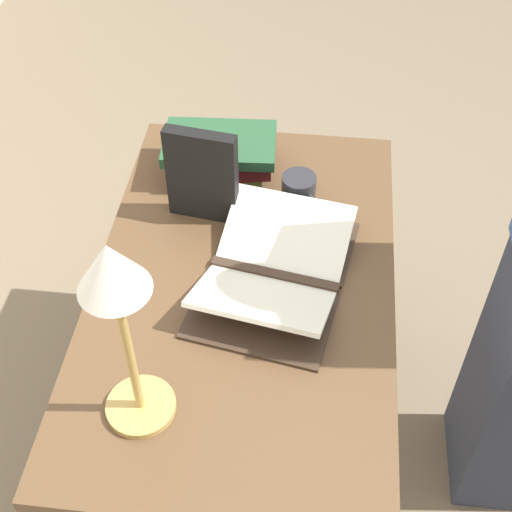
{
  "coord_description": "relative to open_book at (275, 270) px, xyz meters",
  "views": [
    {
      "loc": [
        -1.11,
        -0.16,
        2.04
      ],
      "look_at": [
        0.01,
        -0.03,
        0.85
      ],
      "focal_mm": 50.0,
      "sensor_mm": 36.0,
      "label": 1
    }
  ],
  "objects": [
    {
      "name": "coffee_mug",
      "position": [
        0.26,
        -0.04,
        0.02
      ],
      "size": [
        0.11,
        0.1,
        0.1
      ],
      "rotation": [
        0.0,
        0.0,
        3.83
      ],
      "color": "#28282D",
      "rests_on": "reading_desk"
    },
    {
      "name": "reading_desk",
      "position": [
        -0.02,
        0.07,
        -0.15
      ],
      "size": [
        1.18,
        0.72,
        0.77
      ],
      "color": "brown",
      "rests_on": "ground_plane"
    },
    {
      "name": "open_book",
      "position": [
        0.0,
        0.0,
        0.0
      ],
      "size": [
        0.52,
        0.4,
        0.09
      ],
      "rotation": [
        0.0,
        0.0,
        -0.17
      ],
      "color": "#38281E",
      "rests_on": "reading_desk"
    },
    {
      "name": "book_stack_tall",
      "position": [
        0.38,
        0.19,
        0.03
      ],
      "size": [
        0.22,
        0.31,
        0.11
      ],
      "color": "brown",
      "rests_on": "reading_desk"
    },
    {
      "name": "ground_plane",
      "position": [
        -0.02,
        0.07,
        -0.8
      ],
      "size": [
        12.0,
        12.0,
        0.0
      ],
      "primitive_type": "plane",
      "color": "#70604C"
    },
    {
      "name": "book_standing_upright",
      "position": [
        0.2,
        0.2,
        0.1
      ],
      "size": [
        0.06,
        0.18,
        0.26
      ],
      "rotation": [
        0.0,
        0.0,
        -0.14
      ],
      "color": "black",
      "rests_on": "reading_desk"
    },
    {
      "name": "reading_lamp",
      "position": [
        -0.39,
        0.24,
        0.32
      ],
      "size": [
        0.14,
        0.14,
        0.48
      ],
      "color": "tan",
      "rests_on": "reading_desk"
    }
  ]
}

